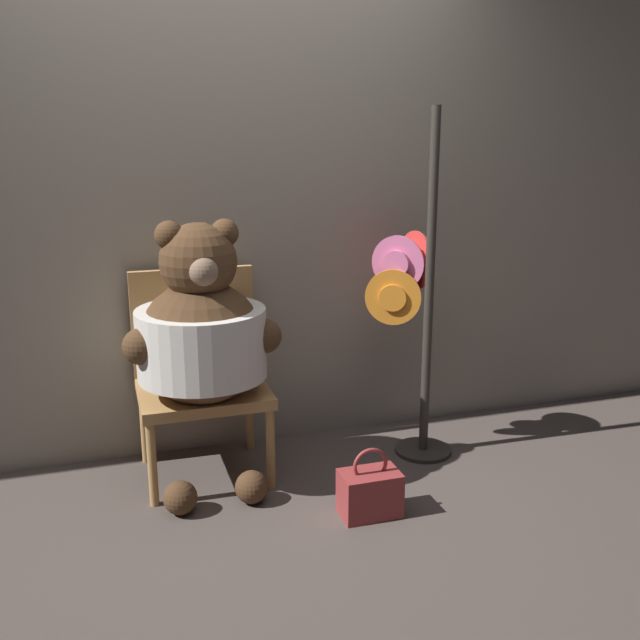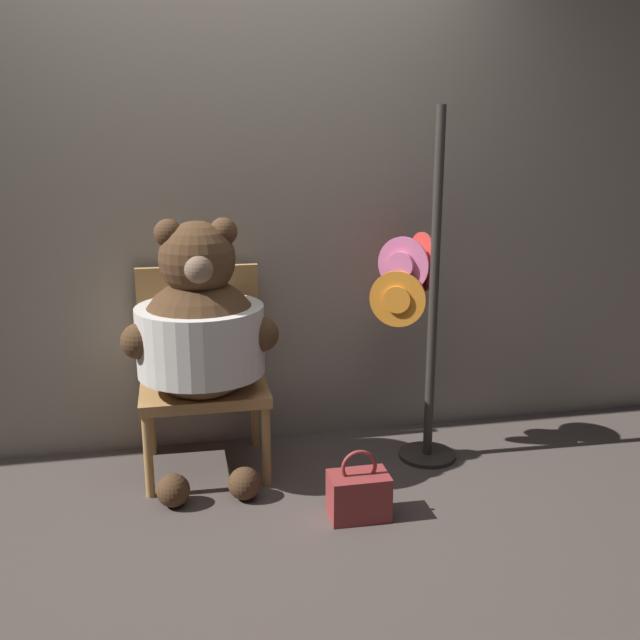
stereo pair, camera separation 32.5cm
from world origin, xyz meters
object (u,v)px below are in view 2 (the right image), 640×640
Objects in this scene: teddy_bear at (200,332)px; hat_display_rack at (418,305)px; handbag_on_ground at (359,494)px; chair at (202,364)px.

teddy_bear is 1.03m from hat_display_rack.
hat_display_rack is 5.55× the size of handbag_on_ground.
teddy_bear is 0.72× the size of hat_display_rack.
chair reaches higher than handbag_on_ground.
hat_display_rack is at bearing -6.29° from chair.
handbag_on_ground is (0.60, -0.49, -0.60)m from teddy_bear.
teddy_bear is (-0.01, -0.17, 0.21)m from chair.
chair is 0.98m from handbag_on_ground.
teddy_bear reaches higher than handbag_on_ground.
handbag_on_ground is at bearing -127.73° from hat_display_rack.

